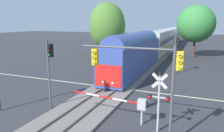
{
  "coord_description": "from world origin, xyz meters",
  "views": [
    {
      "loc": [
        8.05,
        -20.14,
        6.82
      ],
      "look_at": [
        -0.85,
        1.44,
        2.0
      ],
      "focal_mm": 34.44,
      "sensor_mm": 36.0,
      "label": 1
    }
  ],
  "objects_px": {
    "crossing_signal_mast": "(159,96)",
    "oak_behind_train": "(107,26)",
    "commuter_train": "(162,40)",
    "traffic_signal_near_right": "(144,68)",
    "crossing_gate_near": "(133,103)",
    "elm_centre_background": "(196,24)",
    "traffic_signal_median": "(49,64)",
    "traffic_signal_far_side": "(176,48)"
  },
  "relations": [
    {
      "from": "traffic_signal_median",
      "to": "elm_centre_background",
      "type": "height_order",
      "value": "elm_centre_background"
    },
    {
      "from": "elm_centre_background",
      "to": "traffic_signal_near_right",
      "type": "bearing_deg",
      "value": -92.91
    },
    {
      "from": "traffic_signal_median",
      "to": "oak_behind_train",
      "type": "relative_size",
      "value": 0.53
    },
    {
      "from": "traffic_signal_near_right",
      "to": "elm_centre_background",
      "type": "relative_size",
      "value": 0.59
    },
    {
      "from": "traffic_signal_near_right",
      "to": "traffic_signal_far_side",
      "type": "relative_size",
      "value": 1.13
    },
    {
      "from": "crossing_gate_near",
      "to": "traffic_signal_near_right",
      "type": "bearing_deg",
      "value": -57.94
    },
    {
      "from": "commuter_train",
      "to": "oak_behind_train",
      "type": "xyz_separation_m",
      "value": [
        -8.52,
        -11.69,
        3.34
      ]
    },
    {
      "from": "oak_behind_train",
      "to": "commuter_train",
      "type": "bearing_deg",
      "value": 53.93
    },
    {
      "from": "elm_centre_background",
      "to": "traffic_signal_far_side",
      "type": "bearing_deg",
      "value": -96.21
    },
    {
      "from": "traffic_signal_median",
      "to": "oak_behind_train",
      "type": "distance_m",
      "value": 25.53
    },
    {
      "from": "commuter_train",
      "to": "crossing_signal_mast",
      "type": "height_order",
      "value": "commuter_train"
    },
    {
      "from": "traffic_signal_near_right",
      "to": "traffic_signal_median",
      "type": "bearing_deg",
      "value": 167.76
    },
    {
      "from": "commuter_train",
      "to": "crossing_signal_mast",
      "type": "xyz_separation_m",
      "value": [
        5.95,
        -36.83,
        -0.34
      ]
    },
    {
      "from": "traffic_signal_far_side",
      "to": "elm_centre_background",
      "type": "distance_m",
      "value": 16.32
    },
    {
      "from": "commuter_train",
      "to": "oak_behind_train",
      "type": "relative_size",
      "value": 6.34
    },
    {
      "from": "traffic_signal_near_right",
      "to": "elm_centre_background",
      "type": "xyz_separation_m",
      "value": [
        1.69,
        33.37,
        2.13
      ]
    },
    {
      "from": "crossing_signal_mast",
      "to": "traffic_signal_median",
      "type": "xyz_separation_m",
      "value": [
        -8.45,
        0.44,
        1.3
      ]
    },
    {
      "from": "traffic_signal_far_side",
      "to": "oak_behind_train",
      "type": "bearing_deg",
      "value": 146.81
    },
    {
      "from": "traffic_signal_near_right",
      "to": "oak_behind_train",
      "type": "height_order",
      "value": "oak_behind_train"
    },
    {
      "from": "crossing_gate_near",
      "to": "crossing_signal_mast",
      "type": "distance_m",
      "value": 2.14
    },
    {
      "from": "traffic_signal_near_right",
      "to": "elm_centre_background",
      "type": "distance_m",
      "value": 33.48
    },
    {
      "from": "crossing_gate_near",
      "to": "oak_behind_train",
      "type": "distance_m",
      "value": 28.03
    },
    {
      "from": "commuter_train",
      "to": "traffic_signal_far_side",
      "type": "relative_size",
      "value": 12.75
    },
    {
      "from": "oak_behind_train",
      "to": "crossing_gate_near",
      "type": "bearing_deg",
      "value": -62.79
    },
    {
      "from": "commuter_train",
      "to": "crossing_signal_mast",
      "type": "distance_m",
      "value": 37.31
    },
    {
      "from": "commuter_train",
      "to": "crossing_gate_near",
      "type": "height_order",
      "value": "commuter_train"
    },
    {
      "from": "commuter_train",
      "to": "traffic_signal_near_right",
      "type": "relative_size",
      "value": 11.25
    },
    {
      "from": "crossing_signal_mast",
      "to": "elm_centre_background",
      "type": "relative_size",
      "value": 0.39
    },
    {
      "from": "commuter_train",
      "to": "traffic_signal_near_right",
      "type": "distance_m",
      "value": 38.47
    },
    {
      "from": "commuter_train",
      "to": "traffic_signal_far_side",
      "type": "distance_m",
      "value": 21.33
    },
    {
      "from": "commuter_train",
      "to": "oak_behind_train",
      "type": "height_order",
      "value": "oak_behind_train"
    },
    {
      "from": "crossing_gate_near",
      "to": "elm_centre_background",
      "type": "distance_m",
      "value": 32.09
    },
    {
      "from": "crossing_signal_mast",
      "to": "oak_behind_train",
      "type": "distance_m",
      "value": 29.24
    },
    {
      "from": "traffic_signal_far_side",
      "to": "oak_behind_train",
      "type": "relative_size",
      "value": 0.5
    },
    {
      "from": "crossing_gate_near",
      "to": "crossing_signal_mast",
      "type": "relative_size",
      "value": 1.5
    },
    {
      "from": "crossing_signal_mast",
      "to": "commuter_train",
      "type": "bearing_deg",
      "value": 99.17
    },
    {
      "from": "crossing_gate_near",
      "to": "oak_behind_train",
      "type": "bearing_deg",
      "value": 117.21
    },
    {
      "from": "crossing_signal_mast",
      "to": "traffic_signal_far_side",
      "type": "height_order",
      "value": "traffic_signal_far_side"
    },
    {
      "from": "traffic_signal_far_side",
      "to": "traffic_signal_near_right",
      "type": "bearing_deg",
      "value": -89.86
    },
    {
      "from": "crossing_gate_near",
      "to": "elm_centre_background",
      "type": "relative_size",
      "value": 0.59
    },
    {
      "from": "traffic_signal_median",
      "to": "oak_behind_train",
      "type": "height_order",
      "value": "oak_behind_train"
    },
    {
      "from": "commuter_train",
      "to": "elm_centre_background",
      "type": "relative_size",
      "value": 6.62
    }
  ]
}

